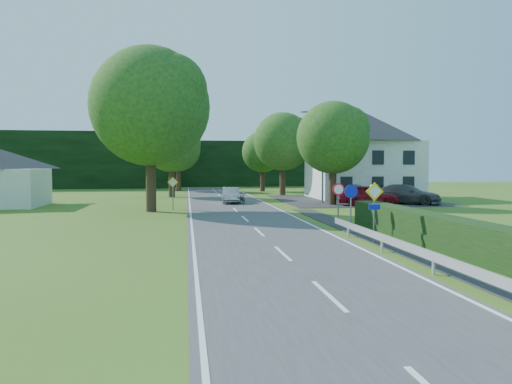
{
  "coord_description": "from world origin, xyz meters",
  "views": [
    {
      "loc": [
        -3.53,
        -12.0,
        3.31
      ],
      "look_at": [
        0.75,
        18.48,
        1.64
      ],
      "focal_mm": 35.0,
      "sensor_mm": 36.0,
      "label": 1
    }
  ],
  "objects": [
    {
      "name": "treeline_right",
      "position": [
        8.0,
        66.0,
        3.5
      ],
      "size": [
        30.0,
        5.0,
        7.0
      ],
      "primitive_type": "cube",
      "color": "black",
      "rests_on": "ground"
    },
    {
      "name": "parked_car_grey",
      "position": [
        14.84,
        27.73,
        0.86
      ],
      "size": [
        5.85,
        5.3,
        1.64
      ],
      "primitive_type": "imported",
      "rotation": [
        0.0,
        0.0,
        0.9
      ],
      "color": "#46464A",
      "rests_on": "parking_pad"
    },
    {
      "name": "tree_right_mid",
      "position": [
        8.5,
        28.0,
        4.29
      ],
      "size": [
        7.0,
        7.0,
        8.58
      ],
      "primitive_type": null,
      "color": "#164314",
      "rests_on": "ground"
    },
    {
      "name": "footpath",
      "position": [
        4.95,
        2.0,
        0.02
      ],
      "size": [
        1.5,
        44.0,
        0.04
      ],
      "primitive_type": "cube",
      "color": "#252527",
      "rests_on": "ground"
    },
    {
      "name": "house_white",
      "position": [
        14.0,
        36.0,
        4.41
      ],
      "size": [
        10.6,
        8.4,
        8.6
      ],
      "color": "silver",
      "rests_on": "ground"
    },
    {
      "name": "road",
      "position": [
        0.0,
        20.0,
        0.02
      ],
      "size": [
        7.0,
        80.0,
        0.04
      ],
      "primitive_type": "cube",
      "color": "#3D3D40",
      "rests_on": "ground"
    },
    {
      "name": "line_edge_right",
      "position": [
        3.25,
        20.0,
        0.04
      ],
      "size": [
        0.12,
        80.0,
        0.01
      ],
      "primitive_type": "cube",
      "color": "white",
      "rests_on": "road"
    },
    {
      "name": "treeline_left",
      "position": [
        -28.0,
        62.0,
        4.0
      ],
      "size": [
        44.0,
        6.0,
        8.0
      ],
      "primitive_type": "cube",
      "color": "black",
      "rests_on": "ground"
    },
    {
      "name": "line_edge_left",
      "position": [
        -3.25,
        20.0,
        0.04
      ],
      "size": [
        0.12,
        80.0,
        0.01
      ],
      "primitive_type": "cube",
      "color": "white",
      "rests_on": "road"
    },
    {
      "name": "tree_main",
      "position": [
        -6.0,
        24.0,
        5.82
      ],
      "size": [
        9.4,
        9.4,
        11.64
      ],
      "primitive_type": null,
      "color": "#164314",
      "rests_on": "ground"
    },
    {
      "name": "sign_speed_limit",
      "position": [
        4.3,
        12.97,
        1.77
      ],
      "size": [
        0.64,
        0.11,
        2.37
      ],
      "color": "slate",
      "rests_on": "ground"
    },
    {
      "name": "sign_priority_right",
      "position": [
        4.3,
        7.98,
        1.8
      ],
      "size": [
        0.78,
        0.09,
        2.59
      ],
      "color": "slate",
      "rests_on": "ground"
    },
    {
      "name": "parasol",
      "position": [
        12.99,
        35.0,
        1.12
      ],
      "size": [
        3.06,
        3.08,
        2.16
      ],
      "primitive_type": "imported",
      "rotation": [
        0.0,
        0.0,
        0.36
      ],
      "color": "#A8120D",
      "rests_on": "parking_pad"
    },
    {
      "name": "line_centre",
      "position": [
        0.0,
        20.0,
        0.04
      ],
      "size": [
        0.12,
        80.0,
        0.01
      ],
      "primitive_type": null,
      "color": "white",
      "rests_on": "road"
    },
    {
      "name": "moving_car",
      "position": [
        0.3,
        30.77,
        0.71
      ],
      "size": [
        1.71,
        4.16,
        1.34
      ],
      "primitive_type": "imported",
      "rotation": [
        0.0,
        0.0,
        -0.07
      ],
      "color": "#A3A3A7",
      "rests_on": "road"
    },
    {
      "name": "ground",
      "position": [
        0.0,
        0.0,
        0.0
      ],
      "size": [
        160.0,
        160.0,
        0.0
      ],
      "primitive_type": "plane",
      "color": "#3B5C1A",
      "rests_on": "ground"
    },
    {
      "name": "parking_pad",
      "position": [
        12.0,
        33.0,
        0.02
      ],
      "size": [
        14.0,
        16.0,
        0.04
      ],
      "primitive_type": "cube",
      "color": "#252527",
      "rests_on": "ground"
    },
    {
      "name": "parked_car_red",
      "position": [
        11.03,
        26.5,
        0.87
      ],
      "size": [
        5.25,
        3.24,
        1.67
      ],
      "primitive_type": "imported",
      "rotation": [
        0.0,
        0.0,
        1.29
      ],
      "color": "maroon",
      "rests_on": "parking_pad"
    },
    {
      "name": "sign_roundabout",
      "position": [
        4.3,
        10.98,
        1.67
      ],
      "size": [
        0.64,
        0.08,
        2.37
      ],
      "color": "slate",
      "rests_on": "ground"
    },
    {
      "name": "tree_right_far",
      "position": [
        7.0,
        42.0,
        4.54
      ],
      "size": [
        7.4,
        7.4,
        9.09
      ],
      "primitive_type": null,
      "color": "#164314",
      "rests_on": "ground"
    },
    {
      "name": "tree_left_back",
      "position": [
        -4.5,
        52.0,
        4.04
      ],
      "size": [
        6.6,
        6.6,
        8.07
      ],
      "primitive_type": null,
      "color": "#164314",
      "rests_on": "ground"
    },
    {
      "name": "sign_priority_left",
      "position": [
        -4.5,
        24.98,
        1.72
      ],
      "size": [
        0.78,
        0.09,
        2.44
      ],
      "color": "slate",
      "rests_on": "ground"
    },
    {
      "name": "tree_left_far",
      "position": [
        -5.0,
        40.0,
        4.29
      ],
      "size": [
        7.0,
        7.0,
        8.58
      ],
      "primitive_type": null,
      "color": "#164314",
      "rests_on": "ground"
    },
    {
      "name": "guardrail",
      "position": [
        3.85,
        -1.0,
        0.34
      ],
      "size": [
        0.12,
        26.0,
        0.69
      ],
      "primitive_type": null,
      "color": "silver",
      "rests_on": "ground"
    },
    {
      "name": "parked_car_silver_a",
      "position": [
        11.8,
        32.82,
        0.87
      ],
      "size": [
        5.12,
        1.93,
        1.67
      ],
      "primitive_type": "imported",
      "rotation": [
        0.0,
        0.0,
        1.6
      ],
      "color": "#A6A7AB",
      "rests_on": "parking_pad"
    },
    {
      "name": "motorcycle",
      "position": [
        1.14,
        29.78,
        0.5
      ],
      "size": [
        0.84,
        1.82,
        0.92
      ],
      "primitive_type": "imported",
      "rotation": [
        0.0,
        0.0,
        0.13
      ],
      "color": "black",
      "rests_on": "road"
    },
    {
      "name": "tree_right_back",
      "position": [
        6.0,
        50.0,
        3.78
      ],
      "size": [
        6.2,
        6.2,
        7.56
      ],
      "primitive_type": null,
      "color": "#164314",
      "rests_on": "ground"
    },
    {
      "name": "streetlight",
      "position": [
        8.06,
        30.0,
        4.46
      ],
      "size": [
        2.03,
        0.18,
        8.0
      ],
      "color": "slate",
      "rests_on": "ground"
    }
  ]
}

